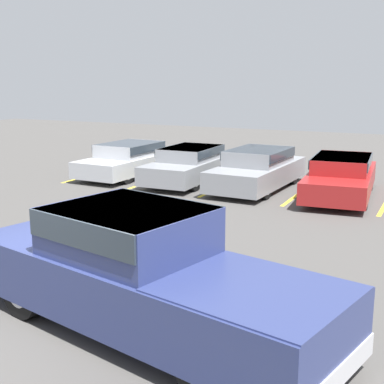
{
  "coord_description": "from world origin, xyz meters",
  "views": [
    {
      "loc": [
        4.73,
        -5.95,
        3.56
      ],
      "look_at": [
        -0.46,
        4.78,
        1.0
      ],
      "focal_mm": 50.0,
      "sensor_mm": 36.0,
      "label": 1
    }
  ],
  "objects_px": {
    "pickup_truck": "(145,273)",
    "parked_sedan_a": "(129,158)",
    "parked_sedan_b": "(190,163)",
    "parked_sedan_c": "(258,168)",
    "parked_sedan_d": "(341,175)",
    "wheel_stop_curb": "(261,171)"
  },
  "relations": [
    {
      "from": "pickup_truck",
      "to": "parked_sedan_a",
      "type": "distance_m",
      "value": 12.5
    },
    {
      "from": "parked_sedan_a",
      "to": "parked_sedan_d",
      "type": "height_order",
      "value": "parked_sedan_d"
    },
    {
      "from": "parked_sedan_b",
      "to": "parked_sedan_d",
      "type": "distance_m",
      "value": 5.15
    },
    {
      "from": "pickup_truck",
      "to": "parked_sedan_d",
      "type": "xyz_separation_m",
      "value": [
        0.82,
        10.22,
        -0.22
      ]
    },
    {
      "from": "parked_sedan_b",
      "to": "parked_sedan_c",
      "type": "relative_size",
      "value": 0.96
    },
    {
      "from": "parked_sedan_a",
      "to": "wheel_stop_curb",
      "type": "bearing_deg",
      "value": 125.61
    },
    {
      "from": "wheel_stop_curb",
      "to": "parked_sedan_a",
      "type": "bearing_deg",
      "value": -146.86
    },
    {
      "from": "parked_sedan_b",
      "to": "wheel_stop_curb",
      "type": "height_order",
      "value": "parked_sedan_b"
    },
    {
      "from": "pickup_truck",
      "to": "parked_sedan_a",
      "type": "bearing_deg",
      "value": 136.49
    },
    {
      "from": "parked_sedan_b",
      "to": "parked_sedan_c",
      "type": "xyz_separation_m",
      "value": [
        2.47,
        -0.04,
        0.03
      ]
    },
    {
      "from": "pickup_truck",
      "to": "parked_sedan_b",
      "type": "relative_size",
      "value": 1.36
    },
    {
      "from": "pickup_truck",
      "to": "parked_sedan_b",
      "type": "xyz_separation_m",
      "value": [
        -4.32,
        10.31,
        -0.22
      ]
    },
    {
      "from": "pickup_truck",
      "to": "wheel_stop_curb",
      "type": "relative_size",
      "value": 3.38
    },
    {
      "from": "parked_sedan_a",
      "to": "parked_sedan_b",
      "type": "bearing_deg",
      "value": 89.92
    },
    {
      "from": "parked_sedan_a",
      "to": "parked_sedan_d",
      "type": "bearing_deg",
      "value": 90.89
    },
    {
      "from": "parked_sedan_c",
      "to": "parked_sedan_d",
      "type": "bearing_deg",
      "value": 91.46
    },
    {
      "from": "parked_sedan_d",
      "to": "wheel_stop_curb",
      "type": "distance_m",
      "value": 4.63
    },
    {
      "from": "parked_sedan_b",
      "to": "pickup_truck",
      "type": "bearing_deg",
      "value": 21.89
    },
    {
      "from": "pickup_truck",
      "to": "parked_sedan_d",
      "type": "height_order",
      "value": "pickup_truck"
    },
    {
      "from": "pickup_truck",
      "to": "parked_sedan_d",
      "type": "bearing_deg",
      "value": 98.48
    },
    {
      "from": "pickup_truck",
      "to": "parked_sedan_c",
      "type": "bearing_deg",
      "value": 113.29
    },
    {
      "from": "parked_sedan_d",
      "to": "wheel_stop_curb",
      "type": "relative_size",
      "value": 2.72
    }
  ]
}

